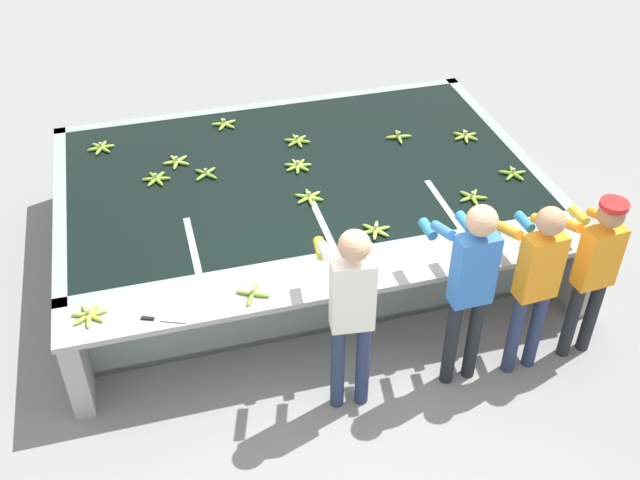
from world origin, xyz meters
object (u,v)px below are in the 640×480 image
at_px(banana_bunch_floating_5, 298,166).
at_px(worker_3, 593,264).
at_px(banana_bunch_floating_2, 465,136).
at_px(banana_bunch_floating_11, 399,137).
at_px(banana_bunch_floating_0, 376,230).
at_px(banana_bunch_floating_7, 513,174).
at_px(banana_bunch_floating_10, 224,124).
at_px(banana_bunch_floating_6, 206,174).
at_px(banana_bunch_ledge_1, 89,315).
at_px(worker_2, 535,275).
at_px(banana_bunch_ledge_0, 253,294).
at_px(worker_1, 470,279).
at_px(banana_bunch_floating_8, 101,148).
at_px(banana_bunch_floating_4, 309,197).
at_px(banana_bunch_floating_9, 297,141).
at_px(banana_bunch_floating_12, 156,179).
at_px(knife_0, 157,319).
at_px(banana_bunch_floating_3, 177,162).
at_px(banana_bunch_floating_1, 472,197).
at_px(worker_0, 351,304).

bearing_deg(banana_bunch_floating_5, worker_3, -49.63).
relative_size(banana_bunch_floating_2, banana_bunch_floating_11, 0.99).
bearing_deg(banana_bunch_floating_0, banana_bunch_floating_7, 17.89).
xyz_separation_m(worker_3, banana_bunch_floating_0, (-1.49, 1.02, -0.10)).
xyz_separation_m(banana_bunch_floating_2, banana_bunch_floating_10, (-2.39, 0.93, 0.00)).
xyz_separation_m(banana_bunch_floating_6, banana_bunch_ledge_1, (-1.15, -1.74, 0.00)).
relative_size(worker_2, banana_bunch_floating_5, 5.87).
relative_size(banana_bunch_ledge_0, banana_bunch_ledge_1, 0.95).
xyz_separation_m(banana_bunch_floating_7, banana_bunch_floating_11, (-0.82, 0.97, 0.00)).
distance_m(worker_1, banana_bunch_floating_10, 3.55).
bearing_deg(worker_3, banana_bunch_floating_8, 140.43).
height_order(banana_bunch_floating_4, banana_bunch_floating_8, same).
xyz_separation_m(worker_1, banana_bunch_floating_9, (-0.68, 2.72, -0.22)).
relative_size(banana_bunch_floating_10, banana_bunch_floating_12, 0.98).
bearing_deg(banana_bunch_floating_6, banana_bunch_floating_7, -15.35).
relative_size(banana_bunch_floating_5, knife_0, 0.84).
height_order(worker_1, banana_bunch_floating_0, worker_1).
bearing_deg(worker_2, knife_0, 171.12).
height_order(worker_3, banana_bunch_floating_10, worker_3).
relative_size(worker_2, banana_bunch_floating_3, 5.95).
relative_size(banana_bunch_floating_8, banana_bunch_floating_9, 1.00).
distance_m(banana_bunch_floating_11, banana_bunch_floating_12, 2.53).
height_order(banana_bunch_floating_2, knife_0, banana_bunch_floating_2).
bearing_deg(worker_3, knife_0, 173.22).
xyz_separation_m(worker_3, banana_bunch_floating_10, (-2.45, 3.25, -0.10)).
bearing_deg(banana_bunch_floating_1, worker_3, -70.00).
height_order(worker_0, banana_bunch_ledge_0, worker_0).
bearing_deg(banana_bunch_ledge_1, worker_0, -18.03).
height_order(banana_bunch_floating_3, banana_bunch_floating_6, same).
relative_size(banana_bunch_floating_9, banana_bunch_floating_10, 1.02).
xyz_separation_m(worker_2, banana_bunch_ledge_1, (-3.39, 0.62, -0.14)).
bearing_deg(banana_bunch_ledge_0, banana_bunch_floating_1, 19.34).
relative_size(banana_bunch_floating_11, banana_bunch_ledge_1, 1.01).
height_order(banana_bunch_floating_3, banana_bunch_floating_5, same).
bearing_deg(banana_bunch_floating_9, banana_bunch_floating_2, -12.28).
bearing_deg(banana_bunch_floating_0, banana_bunch_floating_6, 134.93).
xyz_separation_m(banana_bunch_floating_0, banana_bunch_floating_6, (-1.30, 1.30, 0.00)).
relative_size(banana_bunch_floating_6, banana_bunch_ledge_0, 0.89).
distance_m(worker_2, banana_bunch_floating_4, 2.20).
relative_size(worker_0, banana_bunch_floating_2, 6.17).
xyz_separation_m(banana_bunch_floating_2, banana_bunch_ledge_0, (-2.63, -1.84, 0.00)).
bearing_deg(worker_3, banana_bunch_floating_7, 86.73).
bearing_deg(banana_bunch_floating_0, banana_bunch_floating_11, 62.91).
height_order(worker_2, banana_bunch_floating_7, worker_2).
relative_size(banana_bunch_floating_6, banana_bunch_floating_11, 0.84).
distance_m(banana_bunch_floating_0, banana_bunch_floating_11, 1.66).
bearing_deg(banana_bunch_floating_10, banana_bunch_floating_4, -71.66).
relative_size(worker_2, banana_bunch_ledge_0, 6.21).
bearing_deg(banana_bunch_floating_2, banana_bunch_floating_6, -179.94).
height_order(banana_bunch_floating_1, banana_bunch_ledge_0, banana_bunch_ledge_0).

